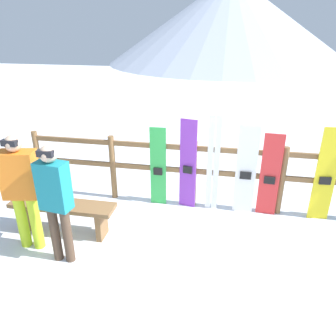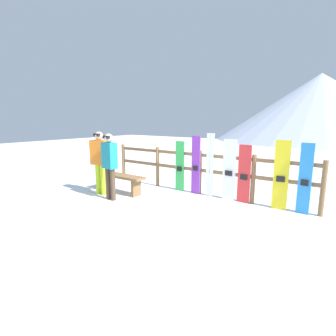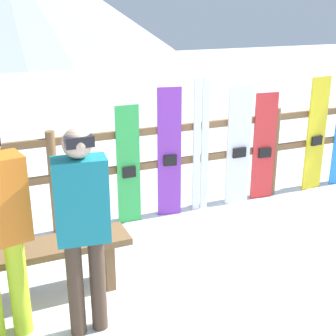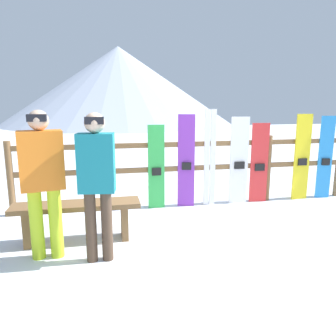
{
  "view_description": "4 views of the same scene",
  "coord_description": "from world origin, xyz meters",
  "px_view_note": "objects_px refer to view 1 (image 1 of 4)",
  "views": [
    {
      "loc": [
        0.5,
        -3.19,
        2.86
      ],
      "look_at": [
        -0.32,
        1.11,
        0.9
      ],
      "focal_mm": 35.0,
      "sensor_mm": 36.0,
      "label": 1
    },
    {
      "loc": [
        3.25,
        -4.2,
        1.93
      ],
      "look_at": [
        -0.33,
        0.73,
        0.79
      ],
      "focal_mm": 28.0,
      "sensor_mm": 36.0,
      "label": 2
    },
    {
      "loc": [
        -2.1,
        -3.02,
        2.37
      ],
      "look_at": [
        -0.35,
        1.06,
        0.8
      ],
      "focal_mm": 50.0,
      "sensor_mm": 36.0,
      "label": 3
    },
    {
      "loc": [
        -1.4,
        -3.45,
        1.7
      ],
      "look_at": [
        -0.56,
        0.79,
        0.83
      ],
      "focal_mm": 35.0,
      "sensor_mm": 36.0,
      "label": 4
    }
  ],
  "objects_px": {
    "bench": "(63,211)",
    "snowboard_green": "(158,167)",
    "person_orange": "(22,186)",
    "ski_pair_white": "(213,164)",
    "snowboard_purple": "(188,165)",
    "snowboard_white": "(246,171)",
    "snowboard_red": "(270,176)",
    "snowboard_yellow": "(326,176)",
    "person_teal": "(55,196)"
  },
  "relations": [
    {
      "from": "bench",
      "to": "snowboard_green",
      "type": "bearing_deg",
      "value": 43.46
    },
    {
      "from": "person_orange",
      "to": "ski_pair_white",
      "type": "height_order",
      "value": "person_orange"
    },
    {
      "from": "bench",
      "to": "ski_pair_white",
      "type": "xyz_separation_m",
      "value": [
        2.06,
        1.11,
        0.43
      ]
    },
    {
      "from": "snowboard_green",
      "to": "snowboard_purple",
      "type": "xyz_separation_m",
      "value": [
        0.49,
        0.0,
        0.08
      ]
    },
    {
      "from": "snowboard_purple",
      "to": "snowboard_white",
      "type": "distance_m",
      "value": 0.92
    },
    {
      "from": "bench",
      "to": "person_orange",
      "type": "distance_m",
      "value": 0.75
    },
    {
      "from": "ski_pair_white",
      "to": "snowboard_red",
      "type": "height_order",
      "value": "ski_pair_white"
    },
    {
      "from": "snowboard_green",
      "to": "snowboard_yellow",
      "type": "relative_size",
      "value": 0.9
    },
    {
      "from": "snowboard_purple",
      "to": "snowboard_yellow",
      "type": "bearing_deg",
      "value": -0.0
    },
    {
      "from": "snowboard_white",
      "to": "snowboard_purple",
      "type": "bearing_deg",
      "value": 180.0
    },
    {
      "from": "snowboard_red",
      "to": "snowboard_yellow",
      "type": "height_order",
      "value": "snowboard_yellow"
    },
    {
      "from": "ski_pair_white",
      "to": "snowboard_yellow",
      "type": "bearing_deg",
      "value": -0.12
    },
    {
      "from": "ski_pair_white",
      "to": "bench",
      "type": "bearing_deg",
      "value": -151.71
    },
    {
      "from": "bench",
      "to": "snowboard_red",
      "type": "distance_m",
      "value": 3.16
    },
    {
      "from": "person_orange",
      "to": "snowboard_green",
      "type": "distance_m",
      "value": 2.11
    },
    {
      "from": "snowboard_red",
      "to": "ski_pair_white",
      "type": "bearing_deg",
      "value": 179.77
    },
    {
      "from": "person_orange",
      "to": "ski_pair_white",
      "type": "xyz_separation_m",
      "value": [
        2.36,
        1.49,
        -0.14
      ]
    },
    {
      "from": "snowboard_red",
      "to": "snowboard_yellow",
      "type": "bearing_deg",
      "value": 0.01
    },
    {
      "from": "bench",
      "to": "ski_pair_white",
      "type": "bearing_deg",
      "value": 28.29
    },
    {
      "from": "person_teal",
      "to": "person_orange",
      "type": "bearing_deg",
      "value": 162.02
    },
    {
      "from": "bench",
      "to": "person_teal",
      "type": "height_order",
      "value": "person_teal"
    },
    {
      "from": "person_orange",
      "to": "person_teal",
      "type": "bearing_deg",
      "value": -17.98
    },
    {
      "from": "snowboard_green",
      "to": "snowboard_yellow",
      "type": "height_order",
      "value": "snowboard_yellow"
    },
    {
      "from": "snowboard_white",
      "to": "snowboard_yellow",
      "type": "bearing_deg",
      "value": 0.0
    },
    {
      "from": "person_teal",
      "to": "snowboard_red",
      "type": "relative_size",
      "value": 1.18
    },
    {
      "from": "person_teal",
      "to": "snowboard_white",
      "type": "height_order",
      "value": "person_teal"
    },
    {
      "from": "person_orange",
      "to": "snowboard_white",
      "type": "height_order",
      "value": "person_orange"
    },
    {
      "from": "person_orange",
      "to": "snowboard_yellow",
      "type": "bearing_deg",
      "value": 20.19
    },
    {
      "from": "bench",
      "to": "person_teal",
      "type": "distance_m",
      "value": 0.85
    },
    {
      "from": "person_orange",
      "to": "ski_pair_white",
      "type": "distance_m",
      "value": 2.8
    },
    {
      "from": "snowboard_purple",
      "to": "snowboard_white",
      "type": "bearing_deg",
      "value": -0.0
    },
    {
      "from": "person_teal",
      "to": "snowboard_yellow",
      "type": "distance_m",
      "value": 3.87
    },
    {
      "from": "snowboard_red",
      "to": "person_teal",
      "type": "bearing_deg",
      "value": -148.02
    },
    {
      "from": "ski_pair_white",
      "to": "snowboard_white",
      "type": "distance_m",
      "value": 0.52
    },
    {
      "from": "snowboard_green",
      "to": "snowboard_white",
      "type": "distance_m",
      "value": 1.41
    },
    {
      "from": "person_orange",
      "to": "snowboard_green",
      "type": "bearing_deg",
      "value": 45.43
    },
    {
      "from": "person_teal",
      "to": "snowboard_white",
      "type": "bearing_deg",
      "value": 35.93
    },
    {
      "from": "snowboard_red",
      "to": "snowboard_yellow",
      "type": "xyz_separation_m",
      "value": [
        0.8,
        0.0,
        0.07
      ]
    },
    {
      "from": "person_orange",
      "to": "snowboard_yellow",
      "type": "xyz_separation_m",
      "value": [
        4.05,
        1.49,
        -0.19
      ]
    },
    {
      "from": "snowboard_yellow",
      "to": "ski_pair_white",
      "type": "bearing_deg",
      "value": 179.88
    },
    {
      "from": "person_orange",
      "to": "snowboard_purple",
      "type": "distance_m",
      "value": 2.47
    },
    {
      "from": "bench",
      "to": "snowboard_yellow",
      "type": "xyz_separation_m",
      "value": [
        3.75,
        1.11,
        0.38
      ]
    },
    {
      "from": "ski_pair_white",
      "to": "snowboard_yellow",
      "type": "xyz_separation_m",
      "value": [
        1.69,
        -0.0,
        -0.05
      ]
    },
    {
      "from": "ski_pair_white",
      "to": "snowboard_white",
      "type": "bearing_deg",
      "value": -0.38
    },
    {
      "from": "ski_pair_white",
      "to": "snowboard_yellow",
      "type": "distance_m",
      "value": 1.69
    },
    {
      "from": "snowboard_green",
      "to": "ski_pair_white",
      "type": "relative_size",
      "value": 0.85
    },
    {
      "from": "snowboard_green",
      "to": "snowboard_purple",
      "type": "distance_m",
      "value": 0.5
    },
    {
      "from": "person_teal",
      "to": "snowboard_purple",
      "type": "distance_m",
      "value": 2.18
    },
    {
      "from": "snowboard_white",
      "to": "bench",
      "type": "bearing_deg",
      "value": -156.76
    },
    {
      "from": "snowboard_purple",
      "to": "bench",
      "type": "bearing_deg",
      "value": -146.32
    }
  ]
}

